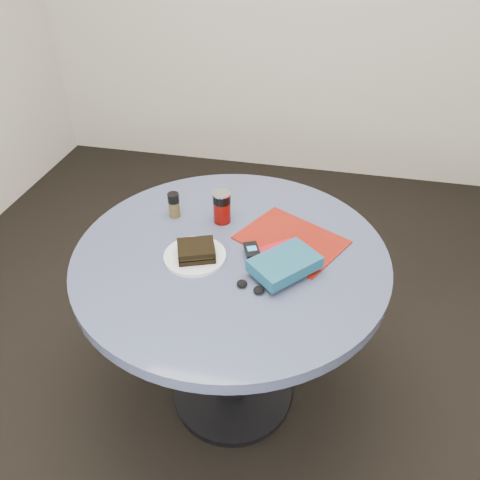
% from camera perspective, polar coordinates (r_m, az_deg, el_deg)
% --- Properties ---
extents(ground, '(4.00, 4.00, 0.00)m').
position_cam_1_polar(ground, '(2.04, -0.87, -18.11)').
color(ground, black).
rests_on(ground, ground).
extents(table, '(1.00, 1.00, 0.75)m').
position_cam_1_polar(table, '(1.59, -1.06, -5.99)').
color(table, black).
rests_on(table, ground).
extents(plate, '(0.23, 0.23, 0.01)m').
position_cam_1_polar(plate, '(1.46, -5.51, -1.97)').
color(plate, white).
rests_on(plate, table).
extents(sandwich, '(0.14, 0.13, 0.04)m').
position_cam_1_polar(sandwich, '(1.44, -5.36, -1.31)').
color(sandwich, black).
rests_on(sandwich, plate).
extents(soda_can, '(0.07, 0.07, 0.11)m').
position_cam_1_polar(soda_can, '(1.59, -2.21, 4.02)').
color(soda_can, '#700A05').
rests_on(soda_can, table).
extents(pepper_grinder, '(0.05, 0.05, 0.09)m').
position_cam_1_polar(pepper_grinder, '(1.64, -8.05, 4.27)').
color(pepper_grinder, '#4A3E20').
rests_on(pepper_grinder, table).
extents(magazine, '(0.39, 0.36, 0.01)m').
position_cam_1_polar(magazine, '(1.54, 6.26, 0.02)').
color(magazine, maroon).
rests_on(magazine, table).
extents(red_book, '(0.19, 0.18, 0.01)m').
position_cam_1_polar(red_book, '(1.45, 4.60, -1.88)').
color(red_book, '#AC0D1D').
rests_on(red_book, magazine).
extents(novel, '(0.22, 0.23, 0.04)m').
position_cam_1_polar(novel, '(1.38, 5.48, -2.91)').
color(novel, navy).
rests_on(novel, red_book).
extents(mp3_player, '(0.07, 0.09, 0.01)m').
position_cam_1_polar(mp3_player, '(1.45, 1.46, -1.24)').
color(mp3_player, black).
rests_on(mp3_player, red_book).
extents(headphones, '(0.09, 0.06, 0.02)m').
position_cam_1_polar(headphones, '(1.35, 1.26, -5.74)').
color(headphones, black).
rests_on(headphones, table).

